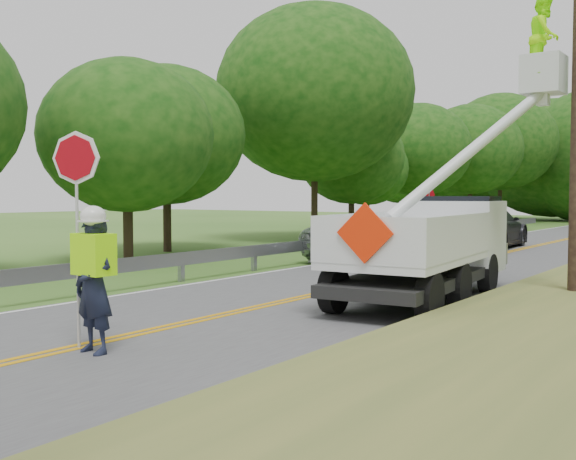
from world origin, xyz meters
The scene contains 9 objects.
ground centered at (0.00, 0.00, 0.00)m, with size 140.00×140.00×0.00m, color #366220.
road centered at (0.00, 14.00, 0.01)m, with size 7.20×96.00×0.03m.
guardrail centered at (-4.02, 14.91, 0.55)m, with size 0.18×48.00×0.77m.
treeline_left centered at (-10.04, 29.78, 5.77)m, with size 10.49×52.89×11.33m.
flagger centered at (0.50, 0.65, 1.13)m, with size 1.17×0.49×3.12m.
bucket_truck centered at (2.38, 8.60, 1.46)m, with size 3.75×6.46×6.26m.
suv_silver centered at (-2.30, 14.65, 0.80)m, with size 2.60×5.63×1.56m, color silver.
suv_darkgrey centered at (-1.42, 22.16, 0.90)m, with size 2.47×6.07×1.76m, color #333339.
stop_sign_permanent centered at (-3.93, 22.08, 1.66)m, with size 0.38×0.41×2.50m.
Camera 1 is at (8.09, -5.28, 2.23)m, focal length 41.64 mm.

